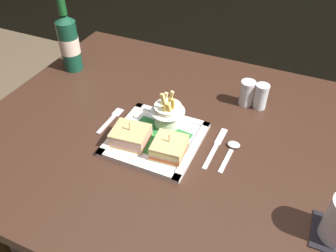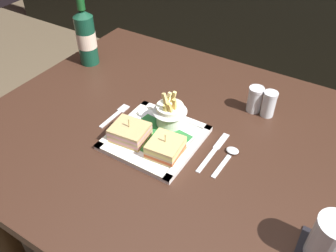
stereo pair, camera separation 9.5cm
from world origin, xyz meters
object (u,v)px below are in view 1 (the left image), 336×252
at_px(sandwich_half_left, 130,136).
at_px(square_plate, 156,139).
at_px(fork, 111,119).
at_px(dining_table, 179,168).
at_px(sandwich_half_right, 169,148).
at_px(fries_cup, 168,111).
at_px(beer_bottle, 69,42).
at_px(salt_shaker, 247,94).
at_px(spoon, 232,149).
at_px(knife, 216,146).
at_px(pepper_shaker, 261,98).

bearing_deg(sandwich_half_left, square_plate, 33.51).
bearing_deg(square_plate, fork, 169.10).
bearing_deg(dining_table, sandwich_half_right, -83.99).
distance_m(dining_table, fries_cup, 0.21).
height_order(square_plate, beer_bottle, beer_bottle).
bearing_deg(fork, salt_shaker, 34.81).
xyz_separation_m(square_plate, sandwich_half_left, (-0.06, -0.04, 0.02)).
relative_size(dining_table, fork, 9.33).
xyz_separation_m(sandwich_half_left, spoon, (0.26, 0.09, -0.03)).
height_order(knife, pepper_shaker, pepper_shaker).
distance_m(sandwich_half_left, sandwich_half_right, 0.12).
relative_size(sandwich_half_right, salt_shaker, 1.14).
bearing_deg(pepper_shaker, fork, -148.31).
xyz_separation_m(beer_bottle, knife, (0.61, -0.18, -0.10)).
distance_m(fries_cup, pepper_shaker, 0.30).
distance_m(dining_table, spoon, 0.22).
xyz_separation_m(fork, pepper_shaker, (0.39, 0.24, 0.03)).
xyz_separation_m(sandwich_half_left, knife, (0.22, 0.09, -0.03)).
relative_size(square_plate, fork, 1.89).
height_order(sandwich_half_left, beer_bottle, beer_bottle).
bearing_deg(square_plate, sandwich_half_right, -33.51).
distance_m(square_plate, salt_shaker, 0.33).
height_order(knife, spoon, spoon).
bearing_deg(fries_cup, square_plate, -93.56).
distance_m(fries_cup, spoon, 0.21).
distance_m(beer_bottle, pepper_shaker, 0.68).
height_order(dining_table, salt_shaker, salt_shaker).
relative_size(square_plate, beer_bottle, 0.87).
relative_size(knife, spoon, 1.38).
relative_size(dining_table, square_plate, 4.93).
bearing_deg(knife, salt_shaker, 84.15).
bearing_deg(salt_shaker, sandwich_half_right, -112.03).
xyz_separation_m(square_plate, sandwich_half_right, (0.06, -0.04, 0.02)).
bearing_deg(knife, square_plate, -163.46).
distance_m(beer_bottle, salt_shaker, 0.63).
relative_size(sandwich_half_left, fries_cup, 0.91).
relative_size(fries_cup, fork, 0.91).
bearing_deg(square_plate, dining_table, 51.58).
height_order(square_plate, salt_shaker, salt_shaker).
bearing_deg(sandwich_half_left, beer_bottle, 145.14).
height_order(fork, pepper_shaker, pepper_shaker).
bearing_deg(fork, sandwich_half_left, -33.35).
bearing_deg(salt_shaker, knife, -95.85).
relative_size(beer_bottle, salt_shaker, 3.35).
xyz_separation_m(dining_table, fries_cup, (-0.04, 0.01, 0.21)).
relative_size(fork, knife, 0.73).
distance_m(square_plate, sandwich_half_left, 0.07).
height_order(fries_cup, spoon, fries_cup).
relative_size(square_plate, salt_shaker, 2.91).
height_order(square_plate, sandwich_half_left, sandwich_half_left).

